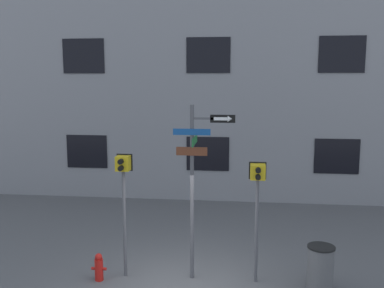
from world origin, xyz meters
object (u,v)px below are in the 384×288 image
street_sign_pole (196,175)px  pedestrian_signal_left (123,183)px  pedestrian_signal_right (257,190)px  fire_hydrant (99,267)px  trash_bin (320,268)px

street_sign_pole → pedestrian_signal_left: size_ratio=1.39×
pedestrian_signal_right → fire_hydrant: size_ratio=4.28×
pedestrian_signal_right → fire_hydrant: bearing=-174.4°
fire_hydrant → trash_bin: 5.07m
street_sign_pole → trash_bin: bearing=-4.6°
pedestrian_signal_left → trash_bin: pedestrian_signal_left is taller
street_sign_pole → pedestrian_signal_right: bearing=-0.8°
fire_hydrant → pedestrian_signal_left: bearing=28.7°
pedestrian_signal_left → pedestrian_signal_right: pedestrian_signal_left is taller
pedestrian_signal_right → trash_bin: (1.42, -0.21, -1.69)m
pedestrian_signal_left → trash_bin: (4.51, -0.15, -1.77)m
pedestrian_signal_right → trash_bin: pedestrian_signal_right is taller
street_sign_pole → pedestrian_signal_left: street_sign_pole is taller
pedestrian_signal_left → fire_hydrant: size_ratio=4.48×
street_sign_pole → pedestrian_signal_left: 1.70m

